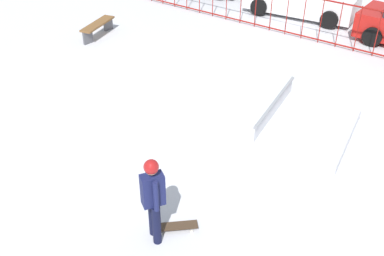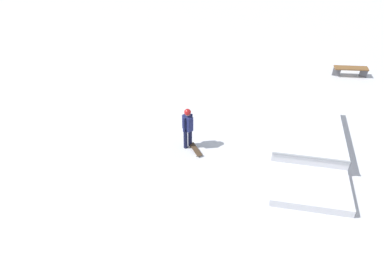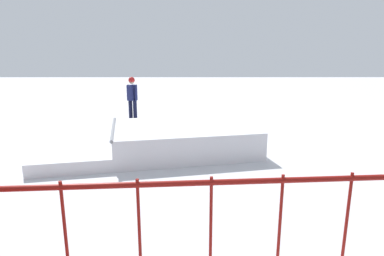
# 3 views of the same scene
# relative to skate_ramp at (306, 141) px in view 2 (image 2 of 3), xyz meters

# --- Properties ---
(ground_plane) EXTENTS (60.00, 60.00, 0.00)m
(ground_plane) POSITION_rel_skate_ramp_xyz_m (-1.74, -1.45, -0.32)
(ground_plane) COLOR silver
(skate_ramp) EXTENTS (5.82, 3.64, 0.74)m
(skate_ramp) POSITION_rel_skate_ramp_xyz_m (0.00, 0.00, 0.00)
(skate_ramp) COLOR silver
(skate_ramp) RESTS_ON ground
(skater) EXTENTS (0.40, 0.44, 1.73)m
(skater) POSITION_rel_skate_ramp_xyz_m (1.60, -4.15, 0.69)
(skater) COLOR black
(skater) RESTS_ON ground
(skateboard) EXTENTS (0.69, 0.72, 0.09)m
(skateboard) POSITION_rel_skate_ramp_xyz_m (1.74, -3.78, -0.24)
(skateboard) COLOR #3F2D1E
(skateboard) RESTS_ON ground
(park_bench) EXTENTS (0.88, 1.65, 0.48)m
(park_bench) POSITION_rel_skate_ramp_xyz_m (-6.25, 1.20, 0.04)
(park_bench) COLOR brown
(park_bench) RESTS_ON ground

